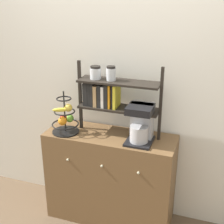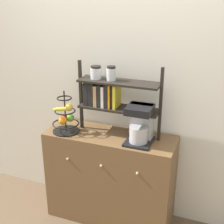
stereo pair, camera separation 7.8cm
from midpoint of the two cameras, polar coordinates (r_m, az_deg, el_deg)
name	(u,v)px [view 2 (the right image)]	position (r m, az deg, el deg)	size (l,w,h in m)	color
wall_back	(120,81)	(2.81, 2.31, 5.63)	(7.00, 0.05, 2.60)	silver
sideboard	(110,177)	(2.96, 0.46, -11.89)	(1.16, 0.43, 0.88)	brown
coffee_maker	(140,124)	(2.58, 6.09, -2.12)	(0.22, 0.25, 0.33)	black
fruit_stand	(66,118)	(2.79, -7.67, -1.09)	(0.24, 0.24, 0.38)	black
shelf_hutch	(108,92)	(2.67, 0.13, 3.59)	(0.74, 0.20, 0.63)	black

